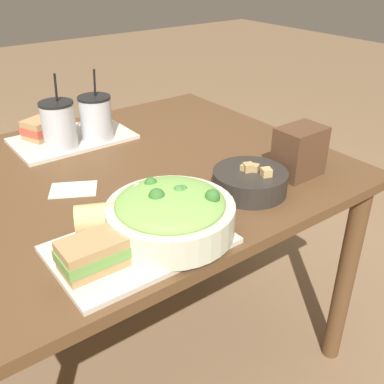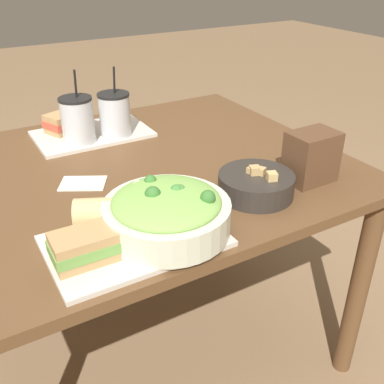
{
  "view_description": "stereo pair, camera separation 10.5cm",
  "coord_description": "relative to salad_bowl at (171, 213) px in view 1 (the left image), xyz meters",
  "views": [
    {
      "loc": [
        -0.52,
        -1.07,
        1.32
      ],
      "look_at": [
        0.03,
        -0.33,
        0.81
      ],
      "focal_mm": 42.0,
      "sensor_mm": 36.0,
      "label": 1
    },
    {
      "loc": [
        -0.43,
        -1.13,
        1.32
      ],
      "look_at": [
        0.03,
        -0.33,
        0.81
      ],
      "focal_mm": 42.0,
      "sensor_mm": 36.0,
      "label": 2
    }
  ],
  "objects": [
    {
      "name": "drink_cup_dark",
      "position": [
        -0.01,
        0.6,
        0.02
      ],
      "size": [
        0.11,
        0.11,
        0.24
      ],
      "color": "silver",
      "rests_on": "tray_far"
    },
    {
      "name": "baguette_near",
      "position": [
        -0.12,
        0.09,
        -0.01
      ],
      "size": [
        0.15,
        0.12,
        0.07
      ],
      "rotation": [
        0.0,
        0.0,
        1.13
      ],
      "color": "tan",
      "rests_on": "tray_near"
    },
    {
      "name": "tray_near",
      "position": [
        -0.08,
        0.0,
        -0.05
      ],
      "size": [
        0.38,
        0.25,
        0.01
      ],
      "color": "beige",
      "rests_on": "dining_table"
    },
    {
      "name": "salad_bowl",
      "position": [
        0.0,
        0.0,
        0.0
      ],
      "size": [
        0.29,
        0.29,
        0.11
      ],
      "color": "beige",
      "rests_on": "tray_near"
    },
    {
      "name": "sandwich_far",
      "position": [
        -0.01,
        0.73,
        -0.02
      ],
      "size": [
        0.17,
        0.14,
        0.06
      ],
      "rotation": [
        0.0,
        0.0,
        0.39
      ],
      "color": "tan",
      "rests_on": "tray_far"
    },
    {
      "name": "ground_plane",
      "position": [
        0.05,
        0.36,
        -0.8
      ],
      "size": [
        12.0,
        12.0,
        0.0
      ],
      "primitive_type": "plane",
      "color": "#846647"
    },
    {
      "name": "chip_bag",
      "position": [
        0.47,
        0.04,
        0.01
      ],
      "size": [
        0.13,
        0.1,
        0.14
      ],
      "rotation": [
        0.0,
        0.0,
        0.02
      ],
      "color": "brown",
      "rests_on": "dining_table"
    },
    {
      "name": "napkin_folded",
      "position": [
        -0.09,
        0.34,
        -0.06
      ],
      "size": [
        0.15,
        0.13,
        0.0
      ],
      "color": "silver",
      "rests_on": "dining_table"
    },
    {
      "name": "sandwich_near",
      "position": [
        -0.19,
        -0.01,
        -0.02
      ],
      "size": [
        0.14,
        0.09,
        0.06
      ],
      "rotation": [
        0.0,
        0.0,
        -0.01
      ],
      "color": "tan",
      "rests_on": "tray_near"
    },
    {
      "name": "tray_far",
      "position": [
        0.05,
        0.67,
        -0.05
      ],
      "size": [
        0.38,
        0.25,
        0.01
      ],
      "color": "beige",
      "rests_on": "dining_table"
    },
    {
      "name": "drink_cup_red",
      "position": [
        0.12,
        0.6,
        0.02
      ],
      "size": [
        0.11,
        0.11,
        0.23
      ],
      "color": "silver",
      "rests_on": "tray_far"
    },
    {
      "name": "dining_table",
      "position": [
        0.05,
        0.36,
        -0.15
      ],
      "size": [
        1.28,
        1.01,
        0.74
      ],
      "color": "brown",
      "rests_on": "ground_plane"
    },
    {
      "name": "soup_bowl",
      "position": [
        0.29,
        0.05,
        -0.03
      ],
      "size": [
        0.2,
        0.2,
        0.08
      ],
      "color": "#2D2823",
      "rests_on": "dining_table"
    }
  ]
}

